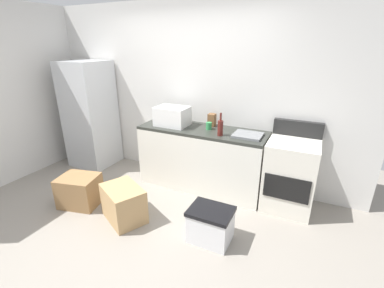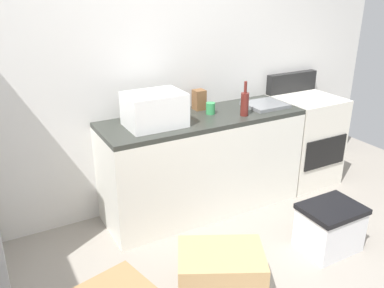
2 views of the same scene
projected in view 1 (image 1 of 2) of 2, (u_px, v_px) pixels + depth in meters
The scene contains 13 objects.
ground_plane at pixel (137, 226), 3.11m from camera, with size 6.00×6.00×0.00m, color gray.
wall_back at pixel (194, 94), 3.95m from camera, with size 5.00×0.10×2.60m, color silver.
kitchen_counter at pixel (202, 158), 3.84m from camera, with size 1.80×0.60×0.90m.
refrigerator at pixel (90, 115), 4.47m from camera, with size 0.68×0.66×1.76m, color silver.
stove_oven at pixel (290, 174), 3.34m from camera, with size 0.60×0.61×1.10m.
microwave at pixel (172, 116), 3.79m from camera, with size 0.46×0.34×0.27m, color white.
sink_basin at pixel (248, 135), 3.38m from camera, with size 0.36×0.32×0.03m, color slate.
wine_bottle at pixel (220, 127), 3.37m from camera, with size 0.07×0.07×0.30m.
coffee_mug at pixel (209, 126), 3.64m from camera, with size 0.08×0.08×0.10m, color #338C4C.
knife_block at pixel (212, 120), 3.77m from camera, with size 0.10×0.10×0.18m, color brown.
cardboard_box_large at pixel (80, 191), 3.47m from camera, with size 0.48×0.39×0.40m, color olive.
cardboard_box_medium at pixel (124, 203), 3.18m from camera, with size 0.54×0.38×0.42m, color tan.
storage_bin at pixel (211, 224), 2.84m from camera, with size 0.46×0.36×0.38m.
Camera 1 is at (1.69, -2.02, 2.02)m, focal length 24.66 mm.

